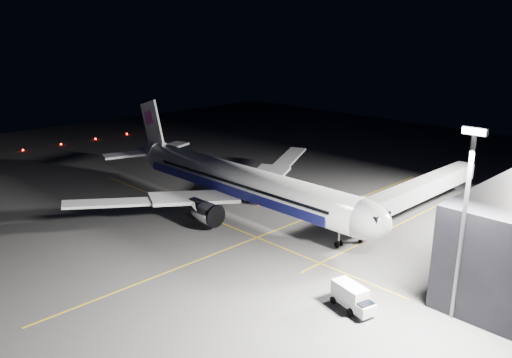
{
  "coord_description": "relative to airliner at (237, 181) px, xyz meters",
  "views": [
    {
      "loc": [
        59.17,
        -53.98,
        29.49
      ],
      "look_at": [
        2.41,
        1.18,
        6.0
      ],
      "focal_mm": 35.0,
      "sensor_mm": 36.0,
      "label": 1
    }
  ],
  "objects": [
    {
      "name": "ground",
      "position": [
        1.08,
        0.0,
        -5.16
      ],
      "size": [
        200.0,
        200.0,
        0.0
      ],
      "primitive_type": "plane",
      "color": "#4C4C4F",
      "rests_on": "ground"
    },
    {
      "name": "airliner",
      "position": [
        0.0,
        0.0,
        0.0
      ],
      "size": [
        61.48,
        54.22,
        16.64
      ],
      "color": "silver",
      "rests_on": "ground"
    },
    {
      "name": "baggage_tug",
      "position": [
        -5.57,
        10.49,
        -4.3
      ],
      "size": [
        3.18,
        2.92,
        1.87
      ],
      "rotation": [
        0.0,
        0.0,
        0.43
      ],
      "color": "black",
      "rests_on": "ground"
    },
    {
      "name": "safety_cone_a",
      "position": [
        -3.13,
        13.6,
        -4.85
      ],
      "size": [
        0.42,
        0.42,
        0.63
      ],
      "primitive_type": "cone",
      "color": "#F63D0A",
      "rests_on": "ground"
    },
    {
      "name": "floodlight_mast_south",
      "position": [
        41.08,
        -6.01,
        7.21
      ],
      "size": [
        2.4,
        0.67,
        20.7
      ],
      "color": "#59595E",
      "rests_on": "ground"
    },
    {
      "name": "service_truck",
      "position": [
        32.65,
        -12.34,
        -3.7
      ],
      "size": [
        5.71,
        3.36,
        2.74
      ],
      "rotation": [
        0.0,
        0.0,
        -0.24
      ],
      "color": "silver",
      "rests_on": "ground"
    },
    {
      "name": "guide_line_main",
      "position": [
        11.08,
        0.0,
        -5.16
      ],
      "size": [
        0.25,
        80.0,
        0.01
      ],
      "primitive_type": "cube",
      "color": "gold",
      "rests_on": "ground"
    },
    {
      "name": "safety_cone_c",
      "position": [
        0.9,
        4.0,
        -4.87
      ],
      "size": [
        0.39,
        0.39,
        0.59
      ],
      "primitive_type": "cone",
      "color": "#F63D0A",
      "rests_on": "ground"
    },
    {
      "name": "guide_line_side",
      "position": [
        23.08,
        10.0,
        -5.16
      ],
      "size": [
        0.25,
        40.0,
        0.01
      ],
      "primitive_type": "cube",
      "color": "gold",
      "rests_on": "ground"
    },
    {
      "name": "guide_line_cross",
      "position": [
        1.08,
        -6.0,
        -5.16
      ],
      "size": [
        70.0,
        0.25,
        0.01
      ],
      "primitive_type": "cube",
      "color": "gold",
      "rests_on": "ground"
    },
    {
      "name": "jet_bridge",
      "position": [
        23.08,
        18.06,
        -0.58
      ],
      "size": [
        3.6,
        34.4,
        6.3
      ],
      "color": "#B2B2B7",
      "rests_on": "ground"
    },
    {
      "name": "safety_cone_b",
      "position": [
        1.74,
        11.63,
        -4.89
      ],
      "size": [
        0.37,
        0.37,
        0.55
      ],
      "primitive_type": "cone",
      "color": "#F63D0A",
      "rests_on": "ground"
    },
    {
      "name": "taxiway_lights",
      "position": [
        -70.92,
        0.0,
        -4.94
      ],
      "size": [
        0.44,
        60.44,
        0.44
      ],
      "color": "#FF140A",
      "rests_on": "ground"
    }
  ]
}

